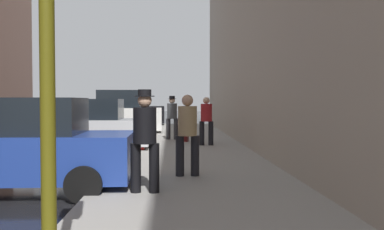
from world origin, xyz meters
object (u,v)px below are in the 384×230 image
object	(u,v)px
parked_blue_sedan	(22,148)
pedestrian_in_tan_coat	(187,131)
pedestrian_with_fedora	(145,135)
rolling_suitcase	(184,132)
fire_hydrant	(141,139)
parked_silver_sedan	(88,127)
pedestrian_with_beanie	(172,115)
parked_white_van	(116,115)
parked_black_suv	(130,111)
pedestrian_in_red_jacket	(206,118)

from	to	relation	value
parked_blue_sedan	pedestrian_in_tan_coat	distance (m)	3.25
pedestrian_with_fedora	rolling_suitcase	distance (m)	9.33
parked_blue_sedan	fire_hydrant	world-z (taller)	parked_blue_sedan
parked_silver_sedan	rolling_suitcase	world-z (taller)	parked_silver_sedan
pedestrian_with_beanie	pedestrian_in_tan_coat	xyz separation A→B (m)	(0.34, -8.47, -0.03)
pedestrian_with_beanie	rolling_suitcase	distance (m)	1.12
parked_white_van	pedestrian_with_beanie	world-z (taller)	parked_white_van
parked_white_van	pedestrian_with_beanie	xyz separation A→B (m)	(2.80, -4.01, 0.10)
rolling_suitcase	parked_silver_sedan	bearing A→B (deg)	-145.46
pedestrian_in_tan_coat	fire_hydrant	bearing A→B (deg)	105.38
parked_black_suv	rolling_suitcase	size ratio (longest dim) A/B	4.45
pedestrian_in_tan_coat	parked_blue_sedan	bearing A→B (deg)	-165.80
pedestrian_with_beanie	pedestrian_with_fedora	size ratio (longest dim) A/B	1.00
pedestrian_with_fedora	pedestrian_in_red_jacket	bearing A→B (deg)	77.89
parked_blue_sedan	rolling_suitcase	distance (m)	9.08
parked_black_suv	pedestrian_with_fedora	bearing A→B (deg)	-83.59
parked_white_van	parked_black_suv	size ratio (longest dim) A/B	1.01
fire_hydrant	rolling_suitcase	bearing A→B (deg)	62.87
parked_silver_sedan	rolling_suitcase	xyz separation A→B (m)	(3.25, 2.23, -0.36)
parked_white_van	pedestrian_in_red_jacket	xyz separation A→B (m)	(4.02, -6.31, 0.07)
fire_hydrant	parked_white_van	bearing A→B (deg)	103.32
parked_black_suv	fire_hydrant	distance (m)	14.64
fire_hydrant	pedestrian_with_fedora	xyz separation A→B (m)	(0.55, -6.45, 0.64)
pedestrian_with_fedora	pedestrian_in_tan_coat	bearing A→B (deg)	63.64
pedestrian_with_fedora	pedestrian_in_tan_coat	size ratio (longest dim) A/B	1.04
pedestrian_with_fedora	pedestrian_in_tan_coat	distance (m)	1.77
parked_silver_sedan	pedestrian_with_fedora	xyz separation A→B (m)	(2.35, -7.03, 0.29)
pedestrian_with_fedora	parked_silver_sedan	bearing A→B (deg)	108.51
pedestrian_with_beanie	fire_hydrant	bearing A→B (deg)	-105.38
pedestrian_with_fedora	pedestrian_in_red_jacket	size ratio (longest dim) A/B	1.04
parked_blue_sedan	parked_black_suv	distance (m)	20.17
parked_white_van	parked_silver_sedan	bearing A→B (deg)	-90.00
pedestrian_in_tan_coat	pedestrian_in_red_jacket	bearing A→B (deg)	81.90
pedestrian_with_beanie	pedestrian_with_fedora	world-z (taller)	same
parked_white_van	pedestrian_with_fedora	xyz separation A→B (m)	(2.35, -14.07, 0.10)
pedestrian_with_beanie	pedestrian_in_red_jacket	distance (m)	2.60
parked_blue_sedan	parked_silver_sedan	xyz separation A→B (m)	(0.00, 6.24, 0.00)
pedestrian_in_red_jacket	rolling_suitcase	distance (m)	1.80
parked_silver_sedan	parked_white_van	size ratio (longest dim) A/B	0.90
pedestrian_with_fedora	rolling_suitcase	size ratio (longest dim) A/B	1.71
pedestrian_in_tan_coat	parked_silver_sedan	bearing A→B (deg)	119.98
parked_silver_sedan	pedestrian_in_red_jacket	bearing A→B (deg)	10.31
parked_silver_sedan	parked_black_suv	bearing A→B (deg)	90.00
parked_white_van	parked_blue_sedan	bearing A→B (deg)	-90.00
parked_blue_sedan	pedestrian_with_beanie	bearing A→B (deg)	73.21
parked_blue_sedan	pedestrian_with_fedora	distance (m)	2.50
parked_white_van	pedestrian_in_red_jacket	bearing A→B (deg)	-57.48
parked_white_van	pedestrian_with_beanie	size ratio (longest dim) A/B	2.62
fire_hydrant	pedestrian_in_red_jacket	size ratio (longest dim) A/B	0.41
parked_blue_sedan	pedestrian_in_red_jacket	bearing A→B (deg)	60.03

